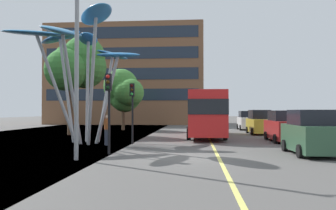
% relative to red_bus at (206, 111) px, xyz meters
% --- Properties ---
extents(ground, '(120.00, 240.00, 0.10)m').
position_rel_red_bus_xyz_m(ground, '(-1.93, -11.98, -2.07)').
color(ground, '#54514F').
extents(red_bus, '(2.86, 11.16, 3.70)m').
position_rel_red_bus_xyz_m(red_bus, '(0.00, 0.00, 0.00)').
color(red_bus, red).
rests_on(red_bus, ground).
extents(leaf_sculpture, '(8.14, 8.65, 7.94)m').
position_rel_red_bus_xyz_m(leaf_sculpture, '(-8.08, -6.46, 4.19)').
color(leaf_sculpture, '#9EA0A5').
rests_on(leaf_sculpture, ground).
extents(traffic_light_kerb_near, '(0.28, 0.42, 3.82)m').
position_rel_red_bus_xyz_m(traffic_light_kerb_near, '(-4.91, -11.48, 0.74)').
color(traffic_light_kerb_near, black).
rests_on(traffic_light_kerb_near, ground).
extents(traffic_light_kerb_far, '(0.28, 0.42, 3.78)m').
position_rel_red_bus_xyz_m(traffic_light_kerb_far, '(-4.74, -6.39, 0.71)').
color(traffic_light_kerb_far, black).
rests_on(traffic_light_kerb_far, ground).
extents(car_parked_near, '(2.00, 4.09, 2.12)m').
position_rel_red_bus_xyz_m(car_parked_near, '(4.65, -10.69, -1.03)').
color(car_parked_near, '#2D5138').
rests_on(car_parked_near, ground).
extents(car_parked_mid, '(2.02, 4.53, 2.10)m').
position_rel_red_bus_xyz_m(car_parked_mid, '(5.16, -3.88, -1.03)').
color(car_parked_mid, maroon).
rests_on(car_parked_mid, ground).
extents(car_parked_far, '(1.91, 4.54, 2.16)m').
position_rel_red_bus_xyz_m(car_parked_far, '(4.89, 3.51, -1.02)').
color(car_parked_far, gold).
rests_on(car_parked_far, ground).
extents(car_side_street, '(1.91, 3.85, 2.08)m').
position_rel_red_bus_xyz_m(car_side_street, '(4.84, 10.39, -1.05)').
color(car_side_street, silver).
rests_on(car_side_street, ground).
extents(street_lamp, '(1.43, 0.44, 8.37)m').
position_rel_red_bus_xyz_m(street_lamp, '(-5.54, -13.29, 3.22)').
color(street_lamp, gray).
rests_on(street_lamp, ground).
extents(tree_pavement_near, '(4.83, 5.76, 8.72)m').
position_rel_red_bus_xyz_m(tree_pavement_near, '(-11.07, 1.77, 4.21)').
color(tree_pavement_near, brown).
rests_on(tree_pavement_near, ground).
extents(tree_pavement_far, '(4.66, 4.90, 6.71)m').
position_rel_red_bus_xyz_m(tree_pavement_far, '(-8.54, 9.10, 2.10)').
color(tree_pavement_far, brown).
rests_on(tree_pavement_far, ground).
extents(pedestrian, '(0.34, 0.34, 1.82)m').
position_rel_red_bus_xyz_m(pedestrian, '(-6.13, -7.18, -1.11)').
color(pedestrian, '#2D3342').
rests_on(pedestrian, ground).
extents(backdrop_building, '(24.51, 11.99, 15.54)m').
position_rel_red_bus_xyz_m(backdrop_building, '(-11.86, 28.28, 5.75)').
color(backdrop_building, brown).
rests_on(backdrop_building, ground).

